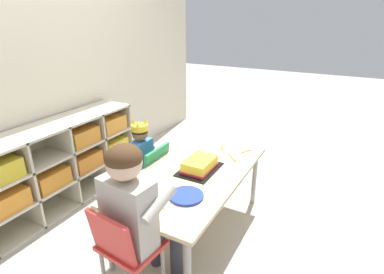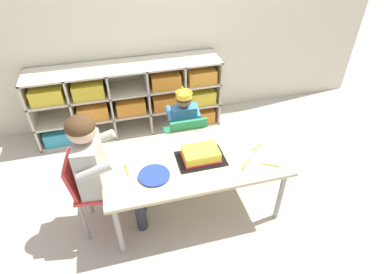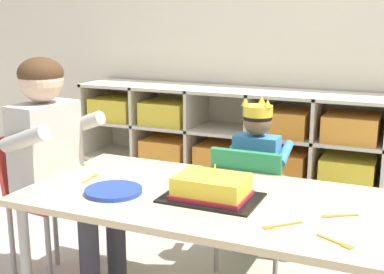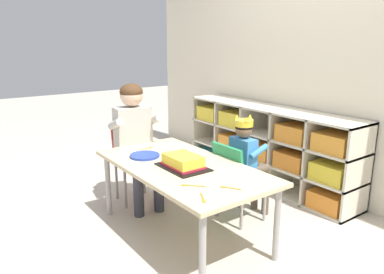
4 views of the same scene
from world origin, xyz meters
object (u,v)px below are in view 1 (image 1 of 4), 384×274
at_px(child_with_crown, 137,155).
at_px(fork_near_cake_tray, 232,158).
at_px(adult_helper_seated, 136,207).
at_px(paper_plate_stack, 186,196).
at_px(birthday_cake_on_tray, 200,165).
at_px(fork_by_napkin, 222,148).
at_px(classroom_chair_blue, 148,172).
at_px(fork_at_table_front_edge, 247,151).
at_px(classroom_chair_adult_side, 125,248).
at_px(fork_beside_plate_stack, 155,206).
at_px(activity_table, 193,177).

relative_size(child_with_crown, fork_near_cake_tray, 7.43).
relative_size(adult_helper_seated, paper_plate_stack, 4.64).
relative_size(birthday_cake_on_tray, fork_by_napkin, 3.11).
bearing_deg(classroom_chair_blue, child_with_crown, -89.97).
height_order(paper_plate_stack, fork_at_table_front_edge, paper_plate_stack).
height_order(classroom_chair_blue, adult_helper_seated, adult_helper_seated).
bearing_deg(fork_near_cake_tray, paper_plate_stack, 130.68).
bearing_deg(adult_helper_seated, classroom_chair_blue, -51.64).
distance_m(classroom_chair_adult_side, paper_plate_stack, 0.50).
relative_size(classroom_chair_blue, fork_at_table_front_edge, 5.32).
relative_size(child_with_crown, fork_by_napkin, 7.24).
bearing_deg(birthday_cake_on_tray, paper_plate_stack, -165.78).
xyz_separation_m(classroom_chair_blue, classroom_chair_adult_side, (-0.85, -0.46, 0.05)).
height_order(paper_plate_stack, fork_near_cake_tray, paper_plate_stack).
height_order(paper_plate_stack, fork_beside_plate_stack, paper_plate_stack).
relative_size(fork_by_napkin, fork_near_cake_tray, 1.03).
distance_m(child_with_crown, birthday_cake_on_tray, 0.61).
bearing_deg(activity_table, birthday_cake_on_tray, -28.92).
distance_m(classroom_chair_adult_side, fork_by_napkin, 1.31).
height_order(birthday_cake_on_tray, fork_near_cake_tray, birthday_cake_on_tray).
bearing_deg(fork_near_cake_tray, birthday_cake_on_tray, 109.13).
bearing_deg(classroom_chair_blue, paper_plate_stack, 57.46).
relative_size(classroom_chair_blue, paper_plate_stack, 2.82).
height_order(child_with_crown, adult_helper_seated, adult_helper_seated).
xyz_separation_m(paper_plate_stack, fork_by_napkin, (0.84, 0.11, -0.01)).
bearing_deg(fork_at_table_front_edge, child_with_crown, -31.01).
xyz_separation_m(classroom_chair_blue, fork_near_cake_tray, (0.29, -0.65, 0.15)).
height_order(activity_table, fork_near_cake_tray, fork_near_cake_tray).
relative_size(paper_plate_stack, fork_near_cake_tray, 1.98).
height_order(activity_table, fork_beside_plate_stack, fork_beside_plate_stack).
relative_size(child_with_crown, fork_beside_plate_stack, 6.87).
distance_m(classroom_chair_blue, birthday_cake_on_tray, 0.53).
bearing_deg(paper_plate_stack, adult_helper_seated, 161.80).
distance_m(activity_table, birthday_cake_on_tray, 0.10).
relative_size(child_with_crown, classroom_chair_adult_side, 1.20).
relative_size(paper_plate_stack, fork_by_napkin, 1.93).
distance_m(classroom_chair_adult_side, fork_beside_plate_stack, 0.30).
distance_m(adult_helper_seated, fork_beside_plate_stack, 0.20).
bearing_deg(paper_plate_stack, fork_at_table_front_edge, -7.40).
bearing_deg(child_with_crown, adult_helper_seated, 38.23).
relative_size(child_with_crown, paper_plate_stack, 3.76).
distance_m(classroom_chair_blue, fork_by_napkin, 0.68).
xyz_separation_m(child_with_crown, fork_beside_plate_stack, (-0.57, -0.58, 0.01)).
height_order(adult_helper_seated, paper_plate_stack, adult_helper_seated).
bearing_deg(fork_near_cake_tray, fork_beside_plate_stack, 123.85).
height_order(fork_by_napkin, fork_at_table_front_edge, same).
bearing_deg(fork_by_napkin, birthday_cake_on_tray, 151.87).
height_order(child_with_crown, fork_beside_plate_stack, child_with_crown).
distance_m(birthday_cake_on_tray, fork_beside_plate_stack, 0.56).
height_order(child_with_crown, birthday_cake_on_tray, child_with_crown).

